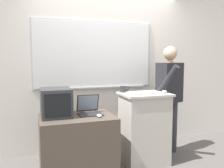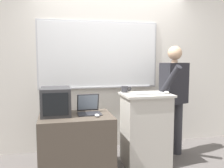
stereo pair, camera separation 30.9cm
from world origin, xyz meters
name	(u,v)px [view 2 (the right image)]	position (x,y,z in m)	size (l,w,h in m)	color
back_wall	(111,59)	(-0.01, 1.25, 1.46)	(6.40, 0.17, 2.92)	silver
lectern_podium	(146,129)	(0.29, 0.41, 0.50)	(0.65, 0.52, 0.99)	#BCB7AD
side_desk	(76,145)	(-0.66, 0.34, 0.38)	(0.90, 0.63, 0.76)	#4C4238
person_presenter	(174,94)	(0.81, 0.60, 0.95)	(0.58, 0.63, 1.65)	#333338
laptop	(89,108)	(-0.49, 0.43, 0.83)	(0.29, 0.30, 0.24)	#28282D
wireless_keyboard	(148,94)	(0.29, 0.35, 1.00)	(0.46, 0.14, 0.02)	silver
computer_mouse_by_laptop	(97,115)	(-0.42, 0.21, 0.78)	(0.06, 0.10, 0.03)	#BCBCC1
computer_mouse_by_keyboard	(167,92)	(0.57, 0.36, 1.01)	(0.06, 0.10, 0.03)	silver
crt_monitor	(56,101)	(-0.91, 0.43, 0.93)	(0.36, 0.43, 0.35)	#333335
coffee_mug	(125,89)	(0.05, 0.60, 1.04)	(0.14, 0.09, 0.09)	#333338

